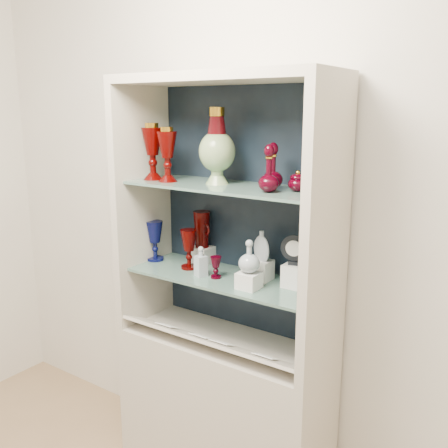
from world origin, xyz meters
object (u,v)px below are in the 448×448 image
Objects in this scene: ruby_goblet_tall at (189,249)px; cameo_medallion at (294,249)px; lidded_bowl at (298,181)px; ruby_goblet_small at (216,267)px; enamel_urn at (217,146)px; ruby_pitcher at (202,229)px; pedestal_lamp_left at (167,155)px; pedestal_lamp_right at (152,152)px; flat_flask at (262,245)px; clear_round_decanter at (249,257)px; ruby_decanter_a at (269,166)px; cobalt_goblet at (155,241)px; clear_square_bottle at (201,261)px; ruby_decanter_b at (273,164)px.

cameo_medallion reaches higher than ruby_goblet_tall.
ruby_goblet_small is at bearing -169.71° from lidded_bowl.
enamel_urn is 1.86× the size of ruby_pitcher.
ruby_goblet_tall is at bearing 40.36° from pedestal_lamp_left.
pedestal_lamp_right is 0.62m from ruby_goblet_small.
clear_round_decanter is at bearing -63.26° from flat_flask.
ruby_decanter_a is at bearing -136.89° from cameo_medallion.
enamel_urn reaches higher than ruby_goblet_tall.
pedestal_lamp_left is 1.84× the size of cameo_medallion.
clear_round_decanter is at bearing -1.61° from pedestal_lamp_left.
flat_flask is at bearing 8.33° from ruby_goblet_tall.
cobalt_goblet is (-0.05, 0.05, -0.45)m from pedestal_lamp_right.
clear_round_decanter is (0.26, -0.01, 0.07)m from clear_square_bottle.
ruby_goblet_tall is 1.90× the size of ruby_goblet_small.
cameo_medallion is at bearing 3.08° from cobalt_goblet.
ruby_goblet_small is 0.23m from flat_flask.
pedestal_lamp_left is at bearing -86.73° from ruby_pitcher.
lidded_bowl reaches higher than ruby_goblet_small.
ruby_decanter_b is 0.40m from clear_round_decanter.
ruby_goblet_small is 0.27m from ruby_pitcher.
clear_square_bottle is 1.05× the size of cameo_medallion.
ruby_decanter_b is 0.37m from cameo_medallion.
ruby_decanter_b reaches higher than ruby_pitcher.
pedestal_lamp_right is at bearing -45.74° from cobalt_goblet.
ruby_goblet_small is (-0.36, -0.07, -0.41)m from lidded_bowl.
ruby_pitcher is at bearing 170.96° from lidded_bowl.
cobalt_goblet is 1.13× the size of ruby_pitcher.
cobalt_goblet is 2.02× the size of ruby_goblet_small.
ruby_decanter_b is (0.26, 0.03, -0.06)m from enamel_urn.
ruby_pitcher is (0.22, 0.10, 0.07)m from cobalt_goblet.
lidded_bowl is 0.66× the size of cameo_medallion.
pedestal_lamp_left is at bearing -179.82° from clear_square_bottle.
clear_square_bottle is at bearing -163.46° from ruby_decanter_b.
clear_square_bottle is at bearing -124.20° from enamel_urn.
ruby_goblet_small is at bearing 12.83° from clear_square_bottle.
lidded_bowl reaches higher than clear_square_bottle.
cameo_medallion reaches higher than cobalt_goblet.
clear_round_decanter is (0.45, -0.01, -0.40)m from pedestal_lamp_left.
pedestal_lamp_right is at bearing -148.93° from flat_flask.
pedestal_lamp_left reaches higher than lidded_bowl.
pedestal_lamp_right is 0.60m from ruby_decanter_b.
clear_square_bottle is (0.29, -0.01, -0.48)m from pedestal_lamp_right.
cobalt_goblet reaches higher than ruby_goblet_tall.
lidded_bowl is at bearing 1.09° from cobalt_goblet.
ruby_goblet_small is at bearing 176.18° from ruby_decanter_a.
lidded_bowl is (0.72, 0.07, -0.09)m from pedestal_lamp_right.
flat_flask is 1.01× the size of clear_round_decanter.
pedestal_lamp_left is 1.16× the size of ruby_decanter_a.
lidded_bowl is 0.85m from cobalt_goblet.
ruby_pitcher is at bearing 154.64° from clear_round_decanter.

